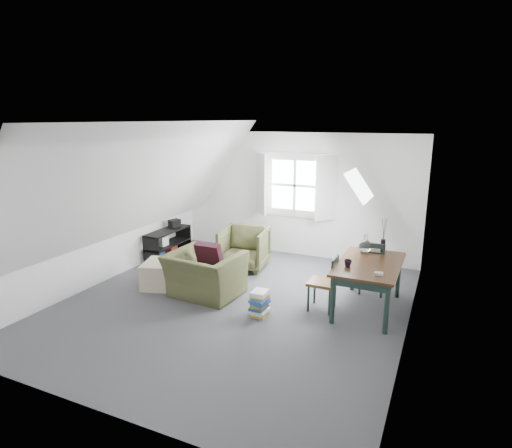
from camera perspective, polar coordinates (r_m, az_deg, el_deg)
The scene contains 24 objects.
floor at distance 6.68m, azimuth -2.93°, elevation -10.55°, with size 5.50×5.50×0.00m, color #46464B.
ceiling at distance 6.09m, azimuth -3.23°, elevation 11.40°, with size 5.50×5.50×0.00m, color white.
wall_back at distance 8.75m, azimuth 5.27°, elevation 3.89°, with size 5.00×5.00×0.00m, color white.
wall_front at distance 4.15m, azimuth -21.04°, elevation -8.51°, with size 5.00×5.00×0.00m, color white.
wall_left at distance 7.72m, azimuth -19.78°, elevation 1.77°, with size 5.50×5.50×0.00m, color white.
wall_right at distance 5.61m, azimuth 20.26°, elevation -2.65°, with size 5.50×5.50×0.00m, color white.
slope_left at distance 7.01m, azimuth -14.50°, elevation 5.35°, with size 5.50×5.50×0.00m, color white.
slope_right at distance 5.63m, azimuth 11.04°, elevation 3.51°, with size 5.50×5.50×0.00m, color white.
dormer_window at distance 8.64m, azimuth 5.13°, elevation 5.12°, with size 1.71×0.35×1.30m.
skylight at distance 6.89m, azimuth 13.60°, elevation 5.01°, with size 0.55×0.75×0.04m, color white.
armchair_near at distance 7.01m, azimuth -6.76°, elevation -9.43°, with size 1.09×0.95×0.71m, color #454828.
armchair_far at distance 8.18m, azimuth -1.58°, elevation -5.83°, with size 0.83×0.85×0.78m, color #454828.
throw_pillow at distance 6.91m, azimuth -6.26°, elevation -4.20°, with size 0.43×0.12×0.43m, color #350E1C.
ottoman at distance 7.42m, azimuth -12.17°, elevation -6.54°, with size 0.64×0.64×0.43m, color #C6B595.
dining_table at distance 6.47m, azimuth 14.84°, elevation -5.83°, with size 0.87×1.46×0.73m.
demijohn at distance 6.85m, azimuth 14.36°, elevation -2.83°, with size 0.20×0.20×0.28m.
vase_twigs at distance 6.91m, azimuth 16.56°, elevation -2.77°, with size 0.07×0.08×0.55m.
cup at distance 6.20m, azimuth 12.12°, elevation -5.60°, with size 0.11×0.11×0.10m, color black.
paper_box at distance 5.98m, azimuth 16.04°, elevation -6.38°, with size 0.11×0.07×0.04m, color white.
dining_chair_far at distance 7.14m, azimuth 15.35°, elevation -5.41°, with size 0.42×0.42×0.89m.
dining_chair_near at distance 6.40m, azimuth 9.13°, elevation -7.64°, with size 0.39×0.39×0.83m.
media_shelf at distance 8.85m, azimuth -11.77°, elevation -2.82°, with size 0.37×1.12×0.58m.
electronics_box at distance 8.97m, azimuth -10.81°, elevation 0.04°, with size 0.16×0.22×0.18m, color black.
magazine_stack at distance 6.24m, azimuth 0.50°, elevation -10.54°, with size 0.27×0.33×0.37m.
Camera 1 is at (2.82, -5.39, 2.77)m, focal length 30.00 mm.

